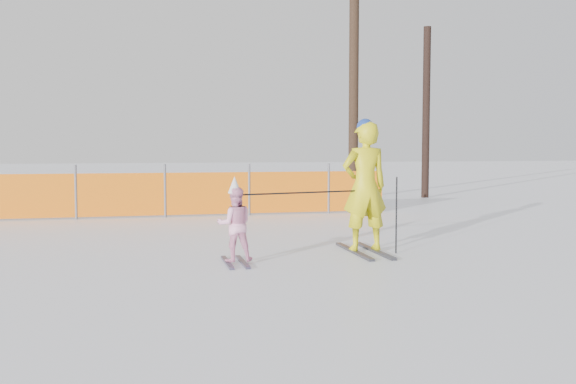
% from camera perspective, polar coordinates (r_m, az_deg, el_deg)
% --- Properties ---
extents(ground, '(120.00, 120.00, 0.00)m').
position_cam_1_polar(ground, '(8.92, 0.72, -6.64)').
color(ground, white).
rests_on(ground, ground).
extents(adult, '(0.75, 1.64, 2.09)m').
position_cam_1_polar(adult, '(10.07, 6.83, 0.55)').
color(adult, black).
rests_on(adult, ground).
extents(child, '(0.53, 1.00, 1.24)m').
position_cam_1_polar(child, '(9.11, -4.75, -2.83)').
color(child, black).
rests_on(child, ground).
extents(ski_poles, '(2.46, 0.47, 1.19)m').
position_cam_1_polar(ski_poles, '(9.71, 4.60, -0.85)').
color(ski_poles, black).
rests_on(ski_poles, ground).
extents(safety_fence, '(17.44, 0.06, 1.25)m').
position_cam_1_polar(safety_fence, '(15.57, -23.30, -0.34)').
color(safety_fence, '#595960').
rests_on(safety_fence, ground).
extents(tree_trunks, '(2.69, 0.48, 6.49)m').
position_cam_1_polar(tree_trunks, '(21.02, 8.07, 7.87)').
color(tree_trunks, '#302015').
rests_on(tree_trunks, ground).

